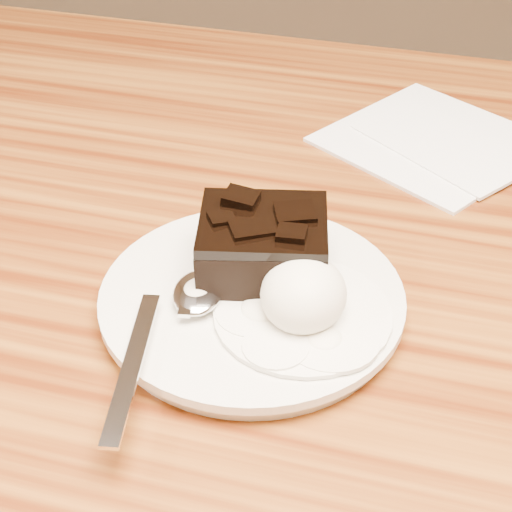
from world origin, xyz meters
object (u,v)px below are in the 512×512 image
(ice_cream_scoop, at_px, (304,294))
(spoon, at_px, (198,295))
(plate, at_px, (252,302))
(brownie, at_px, (263,251))
(napkin, at_px, (433,140))

(ice_cream_scoop, distance_m, spoon, 0.07)
(plate, relative_size, spoon, 1.10)
(brownie, height_order, spoon, brownie)
(ice_cream_scoop, bearing_deg, napkin, 78.79)
(ice_cream_scoop, relative_size, spoon, 0.31)
(plate, bearing_deg, spoon, -151.37)
(plate, height_order, ice_cream_scoop, ice_cream_scoop)
(brownie, relative_size, ice_cream_scoop, 1.44)
(plate, bearing_deg, ice_cream_scoop, -20.51)
(ice_cream_scoop, bearing_deg, spoon, -177.37)
(ice_cream_scoop, height_order, napkin, ice_cream_scoop)
(brownie, bearing_deg, napkin, 69.36)
(spoon, bearing_deg, ice_cream_scoop, -8.39)
(spoon, bearing_deg, brownie, 38.85)
(ice_cream_scoop, height_order, spoon, ice_cream_scoop)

